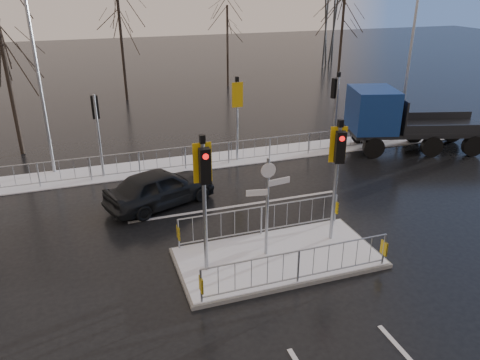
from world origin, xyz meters
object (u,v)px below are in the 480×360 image
object	(u,v)px
traffic_island	(277,248)
car_far_lane	(160,187)
flatbed_truck	(391,118)
street_lamp_left	(39,68)
street_lamp_right	(412,54)

from	to	relation	value
traffic_island	car_far_lane	world-z (taller)	traffic_island
car_far_lane	flatbed_truck	size ratio (longest dim) A/B	0.59
flatbed_truck	street_lamp_left	size ratio (longest dim) A/B	0.85
car_far_lane	flatbed_truck	world-z (taller)	flatbed_truck
car_far_lane	street_lamp_left	bearing A→B (deg)	18.88
traffic_island	street_lamp_right	distance (m)	14.14
car_far_lane	flatbed_truck	distance (m)	11.87
street_lamp_right	flatbed_truck	bearing A→B (deg)	-143.91
street_lamp_right	street_lamp_left	bearing A→B (deg)	176.63
car_far_lane	traffic_island	bearing A→B (deg)	-171.66
street_lamp_right	street_lamp_left	world-z (taller)	street_lamp_left
car_far_lane	street_lamp_right	size ratio (longest dim) A/B	0.52
flatbed_truck	street_lamp_right	bearing A→B (deg)	36.09
flatbed_truck	street_lamp_right	xyz separation A→B (m)	(1.63, 1.19, 2.78)
traffic_island	street_lamp_left	bearing A→B (deg)	124.07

